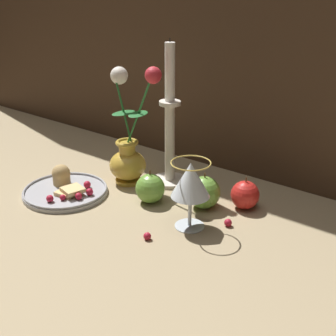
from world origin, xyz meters
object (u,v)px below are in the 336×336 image
wine_glass (190,182)px  apple_near_glass (245,195)px  apple_at_table_edge (204,192)px  apple_beside_vase (150,188)px  candlestick (170,132)px  vase (129,150)px  plate_with_pastries (65,188)px

wine_glass → apple_near_glass: size_ratio=1.92×
wine_glass → apple_at_table_edge: bearing=105.5°
wine_glass → apple_at_table_edge: size_ratio=1.72×
apple_beside_vase → apple_at_table_edge: bearing=26.2°
apple_beside_vase → candlestick: bearing=105.1°
apple_near_glass → wine_glass: bearing=-109.0°
wine_glass → apple_beside_vase: wine_glass is taller
vase → candlestick: size_ratio=0.85×
wine_glass → candlestick: (-0.18, 0.16, 0.03)m
plate_with_pastries → apple_near_glass: (0.40, 0.21, 0.02)m
candlestick → apple_at_table_edge: candlestick is taller
candlestick → apple_beside_vase: size_ratio=4.48×
apple_at_table_edge → plate_with_pastries: bearing=-154.1°
apple_beside_vase → apple_near_glass: apple_beside_vase is taller
wine_glass → apple_beside_vase: size_ratio=1.83×
vase → plate_with_pastries: 0.19m
plate_with_pastries → candlestick: 0.30m
vase → apple_at_table_edge: 0.24m
plate_with_pastries → apple_at_table_edge: 0.36m
plate_with_pastries → apple_beside_vase: bearing=25.7°
vase → plate_with_pastries: size_ratio=1.49×
vase → wine_glass: (0.26, -0.09, 0.02)m
apple_beside_vase → apple_near_glass: (0.20, 0.11, -0.00)m
vase → apple_beside_vase: bearing=-24.7°
plate_with_pastries → candlestick: bearing=52.0°
vase → wine_glass: 0.28m
plate_with_pastries → apple_beside_vase: (0.20, 0.10, 0.02)m
apple_at_table_edge → apple_near_glass: bearing=35.3°
vase → candlestick: (0.09, 0.07, 0.05)m
wine_glass → candlestick: 0.24m
apple_beside_vase → apple_at_table_edge: (0.12, 0.06, 0.00)m
vase → apple_beside_vase: (0.12, -0.05, -0.06)m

